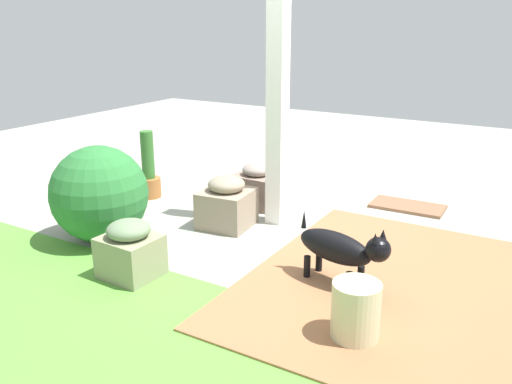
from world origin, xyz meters
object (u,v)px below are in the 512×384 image
at_px(dog, 341,248).
at_px(round_shrub, 99,194).
at_px(stone_planter_nearest, 257,187).
at_px(stone_planter_far, 130,250).
at_px(porch_pillar, 278,106).
at_px(doormat, 408,206).
at_px(ceramic_urn, 356,312).
at_px(terracotta_pot_tall, 149,174).
at_px(stone_planter_near, 227,203).

bearing_deg(dog, round_shrub, 6.31).
relative_size(stone_planter_nearest, stone_planter_far, 1.01).
relative_size(porch_pillar, doormat, 3.07).
bearing_deg(ceramic_urn, stone_planter_nearest, -45.92).
bearing_deg(terracotta_pot_tall, dog, 161.03).
xyz_separation_m(terracotta_pot_tall, doormat, (-2.37, -1.01, -0.23)).
bearing_deg(stone_planter_nearest, terracotta_pot_tall, 16.86).
bearing_deg(stone_planter_far, stone_planter_near, -92.24).
bearing_deg(dog, doormat, -88.71).
xyz_separation_m(stone_planter_nearest, terracotta_pot_tall, (1.08, 0.33, 0.05)).
distance_m(porch_pillar, terracotta_pot_tall, 1.66).
xyz_separation_m(stone_planter_nearest, dog, (-1.33, 1.16, 0.09)).
distance_m(porch_pillar, round_shrub, 1.64).
height_order(porch_pillar, round_shrub, porch_pillar).
relative_size(stone_planter_far, terracotta_pot_tall, 0.62).
bearing_deg(ceramic_urn, round_shrub, -8.03).
bearing_deg(doormat, dog, 91.29).
distance_m(round_shrub, terracotta_pot_tall, 1.14).
bearing_deg(stone_planter_nearest, round_shrub, 64.23).
bearing_deg(stone_planter_nearest, dog, 139.05).
height_order(stone_planter_nearest, stone_planter_far, stone_planter_nearest).
height_order(stone_planter_near, round_shrub, round_shrub).
bearing_deg(doormat, stone_planter_near, 46.01).
distance_m(stone_planter_near, ceramic_urn, 1.94).
height_order(stone_planter_far, dog, dog).
relative_size(porch_pillar, dog, 2.96).
relative_size(dog, doormat, 1.04).
xyz_separation_m(dog, doormat, (0.04, -1.84, -0.27)).
distance_m(stone_planter_nearest, dog, 1.76).
bearing_deg(dog, ceramic_urn, 120.07).
relative_size(stone_planter_near, terracotta_pot_tall, 0.69).
height_order(stone_planter_near, dog, dog).
xyz_separation_m(ceramic_urn, doormat, (0.36, -2.38, -0.16)).
distance_m(round_shrub, ceramic_urn, 2.35).
xyz_separation_m(dog, ceramic_urn, (-0.32, 0.55, -0.11)).
height_order(porch_pillar, doormat, porch_pillar).
bearing_deg(round_shrub, stone_planter_far, 150.44).
distance_m(stone_planter_nearest, stone_planter_far, 1.76).
relative_size(stone_planter_nearest, stone_planter_near, 0.90).
bearing_deg(terracotta_pot_tall, round_shrub, 111.54).
relative_size(round_shrub, dog, 1.11).
height_order(stone_planter_near, doormat, stone_planter_near).
distance_m(round_shrub, dog, 2.01).
height_order(stone_planter_near, stone_planter_far, stone_planter_near).
bearing_deg(round_shrub, ceramic_urn, 171.97).
height_order(stone_planter_far, round_shrub, round_shrub).
height_order(stone_planter_near, ceramic_urn, stone_planter_near).
height_order(stone_planter_far, doormat, stone_planter_far).
xyz_separation_m(stone_planter_far, dog, (-1.32, -0.60, 0.08)).
bearing_deg(doormat, porch_pillar, 46.80).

